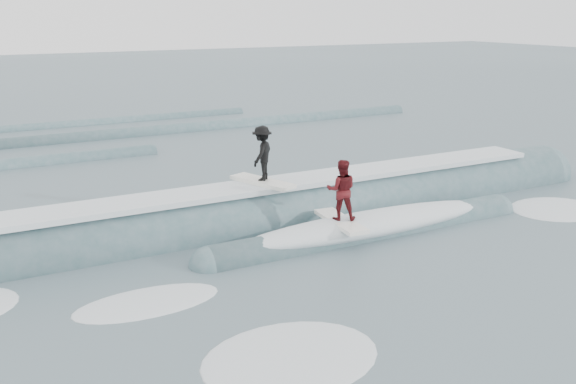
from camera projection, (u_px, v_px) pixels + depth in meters
name	position (u px, v px, depth m)	size (l,w,h in m)	color
ground	(346.00, 268.00, 14.58)	(160.00, 160.00, 0.00)	#3C5058
breaking_wave	(284.00, 221.00, 17.65)	(23.33, 3.84, 2.11)	#3A5C61
surfer_black	(262.00, 157.00, 17.17)	(1.19, 2.07, 1.58)	white
surfer_red	(341.00, 194.00, 15.99)	(0.94, 2.04, 1.64)	white
whitewater	(397.00, 280.00, 13.94)	(18.53, 7.76, 0.10)	silver
far_swells	(75.00, 143.00, 28.30)	(37.56, 8.65, 0.80)	#3A5C61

